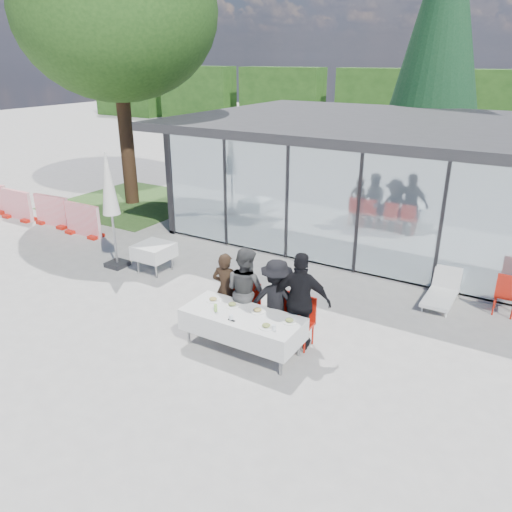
{
  "coord_description": "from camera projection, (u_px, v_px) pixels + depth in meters",
  "views": [
    {
      "loc": [
        4.88,
        -7.2,
        5.13
      ],
      "look_at": [
        -0.17,
        1.2,
        1.2
      ],
      "focal_mm": 35.0,
      "sensor_mm": 36.0,
      "label": 1
    }
  ],
  "objects": [
    {
      "name": "plate_d",
      "position": [
        289.0,
        321.0,
        8.84
      ],
      "size": [
        0.27,
        0.27,
        0.07
      ],
      "color": "white",
      "rests_on": "dining_table"
    },
    {
      "name": "plate_c",
      "position": [
        258.0,
        310.0,
        9.2
      ],
      "size": [
        0.27,
        0.27,
        0.07
      ],
      "color": "white",
      "rests_on": "dining_table"
    },
    {
      "name": "market_umbrella",
      "position": [
        109.0,
        192.0,
        12.37
      ],
      "size": [
        0.5,
        0.5,
        3.0
      ],
      "color": "black",
      "rests_on": "ground"
    },
    {
      "name": "juice_bottle",
      "position": [
        216.0,
        308.0,
        9.19
      ],
      "size": [
        0.06,
        0.06,
        0.14
      ],
      "primitive_type": "cylinder",
      "color": "#8BC050",
      "rests_on": "dining_table"
    },
    {
      "name": "lounger",
      "position": [
        442.0,
        291.0,
        11.14
      ],
      "size": [
        0.62,
        1.34,
        0.72
      ],
      "color": "silver",
      "rests_on": "ground"
    },
    {
      "name": "drinking_glasses",
      "position": [
        252.0,
        322.0,
        8.73
      ],
      "size": [
        0.9,
        0.15,
        0.1
      ],
      "color": "silver",
      "rests_on": "dining_table"
    },
    {
      "name": "diner_a",
      "position": [
        226.0,
        289.0,
        10.01
      ],
      "size": [
        0.65,
        0.65,
        1.56
      ],
      "primitive_type": "imported",
      "rotation": [
        0.0,
        0.0,
        3.3
      ],
      "color": "black",
      "rests_on": "ground"
    },
    {
      "name": "construction_barriers",
      "position": [
        5.0,
        203.0,
        17.21
      ],
      "size": [
        9.4,
        0.6,
        1.0
      ],
      "color": "red",
      "rests_on": "ground"
    },
    {
      "name": "plate_a",
      "position": [
        213.0,
        299.0,
        9.61
      ],
      "size": [
        0.27,
        0.27,
        0.07
      ],
      "color": "white",
      "rests_on": "dining_table"
    },
    {
      "name": "spare_chair_b",
      "position": [
        506.0,
        293.0,
        10.43
      ],
      "size": [
        0.46,
        0.46,
        0.97
      ],
      "color": "#B4180C",
      "rests_on": "ground"
    },
    {
      "name": "folded_eyeglasses",
      "position": [
        231.0,
        320.0,
        8.89
      ],
      "size": [
        0.14,
        0.03,
        0.01
      ],
      "primitive_type": "cube",
      "color": "black",
      "rests_on": "dining_table"
    },
    {
      "name": "diner_chair_c",
      "position": [
        279.0,
        312.0,
        9.63
      ],
      "size": [
        0.44,
        0.44,
        0.97
      ],
      "color": "#B4180C",
      "rests_on": "ground"
    },
    {
      "name": "diner_d",
      "position": [
        301.0,
        301.0,
        9.14
      ],
      "size": [
        1.37,
        1.37,
        1.9
      ],
      "primitive_type": "imported",
      "rotation": [
        0.0,
        0.0,
        3.41
      ],
      "color": "black",
      "rests_on": "ground"
    },
    {
      "name": "diner_c",
      "position": [
        276.0,
        301.0,
        9.43
      ],
      "size": [
        1.27,
        1.27,
        1.66
      ],
      "primitive_type": "imported",
      "rotation": [
        0.0,
        0.0,
        3.35
      ],
      "color": "black",
      "rests_on": "ground"
    },
    {
      "name": "pavilion",
      "position": [
        441.0,
        165.0,
        14.71
      ],
      "size": [
        14.8,
        8.8,
        3.44
      ],
      "color": "gray",
      "rests_on": "ground"
    },
    {
      "name": "spare_table_left",
      "position": [
        154.0,
        251.0,
        12.59
      ],
      "size": [
        0.86,
        0.86,
        0.74
      ],
      "color": "silver",
      "rests_on": "ground"
    },
    {
      "name": "deciduous_tree",
      "position": [
        114.0,
        12.0,
        16.4
      ],
      "size": [
        7.04,
        6.4,
        9.38
      ],
      "color": "#382316",
      "rests_on": "ground"
    },
    {
      "name": "ground",
      "position": [
        232.0,
        332.0,
        9.97
      ],
      "size": [
        90.0,
        90.0,
        0.0
      ],
      "primitive_type": "plane",
      "color": "#9D9A95",
      "rests_on": "ground"
    },
    {
      "name": "diner_chair_d",
      "position": [
        303.0,
        319.0,
        9.38
      ],
      "size": [
        0.44,
        0.44,
        0.97
      ],
      "color": "#B4180C",
      "rests_on": "ground"
    },
    {
      "name": "dining_table",
      "position": [
        242.0,
        324.0,
        9.2
      ],
      "size": [
        2.26,
        0.96,
        0.75
      ],
      "color": "silver",
      "rests_on": "ground"
    },
    {
      "name": "conifer_tree",
      "position": [
        442.0,
        31.0,
        17.85
      ],
      "size": [
        4.0,
        4.0,
        10.5
      ],
      "color": "#382316",
      "rests_on": "ground"
    },
    {
      "name": "diner_b",
      "position": [
        245.0,
        290.0,
        9.75
      ],
      "size": [
        1.03,
        1.03,
        1.77
      ],
      "primitive_type": "imported",
      "rotation": [
        0.0,
        0.0,
        2.92
      ],
      "color": "#434343",
      "rests_on": "ground"
    },
    {
      "name": "treeline",
      "position": [
        444.0,
        105.0,
        32.38
      ],
      "size": [
        62.5,
        2.0,
        4.4
      ],
      "color": "#1B3D13",
      "rests_on": "ground"
    },
    {
      "name": "diner_chair_b",
      "position": [
        248.0,
        304.0,
        9.96
      ],
      "size": [
        0.44,
        0.44,
        0.97
      ],
      "color": "#B4180C",
      "rests_on": "ground"
    },
    {
      "name": "grass_patch",
      "position": [
        133.0,
        202.0,
        18.81
      ],
      "size": [
        5.0,
        5.0,
        0.02
      ],
      "primitive_type": "cube",
      "color": "#385926",
      "rests_on": "ground"
    },
    {
      "name": "plate_extra",
      "position": [
        266.0,
        326.0,
        8.67
      ],
      "size": [
        0.27,
        0.27,
        0.07
      ],
      "color": "white",
      "rests_on": "dining_table"
    },
    {
      "name": "diner_chair_a",
      "position": [
        229.0,
        298.0,
        10.18
      ],
      "size": [
        0.44,
        0.44,
        0.97
      ],
      "color": "#B4180C",
      "rests_on": "ground"
    },
    {
      "name": "plate_b",
      "position": [
        232.0,
        305.0,
        9.41
      ],
      "size": [
        0.27,
        0.27,
        0.07
      ],
      "color": "white",
      "rests_on": "dining_table"
    }
  ]
}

